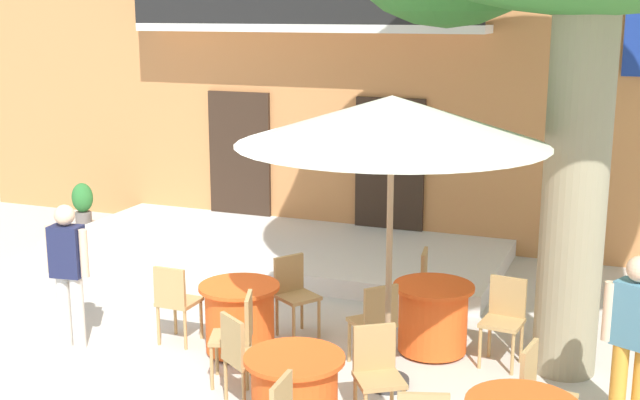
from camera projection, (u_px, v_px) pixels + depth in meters
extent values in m
plane|color=beige|center=(200.00, 356.00, 8.89)|extent=(120.00, 120.00, 0.00)
cube|color=#CC844C|center=(355.00, 2.00, 14.66)|extent=(13.00, 4.00, 7.50)
cube|color=#332319|center=(240.00, 161.00, 13.87)|extent=(1.10, 0.08, 2.30)
cube|color=#332319|center=(390.00, 172.00, 12.93)|extent=(1.10, 0.08, 2.30)
cube|color=silver|center=(305.00, 28.00, 12.64)|extent=(5.60, 0.65, 0.12)
cylinder|color=slate|center=(174.00, 12.00, 13.44)|extent=(0.33, 0.33, 0.34)
cylinder|color=#47423D|center=(305.00, 15.00, 12.62)|extent=(0.26, 0.26, 0.26)
cylinder|color=slate|center=(455.00, 13.00, 11.79)|extent=(0.34, 0.34, 0.33)
cube|color=silver|center=(278.00, 249.00, 12.41)|extent=(6.57, 2.74, 0.25)
cylinder|color=gray|center=(574.00, 195.00, 8.14)|extent=(0.63, 0.63, 3.68)
cylinder|color=#EA561E|center=(433.00, 320.00, 8.91)|extent=(0.74, 0.74, 0.68)
cylinder|color=#EA561E|center=(434.00, 287.00, 8.83)|extent=(0.86, 0.86, 0.04)
cylinder|color=#2D2823|center=(432.00, 351.00, 8.99)|extent=(0.44, 0.44, 0.03)
cylinder|color=tan|center=(454.00, 305.00, 9.78)|extent=(0.04, 0.04, 0.45)
cylinder|color=tan|center=(452.00, 315.00, 9.46)|extent=(0.04, 0.04, 0.45)
cylinder|color=tan|center=(425.00, 303.00, 9.86)|extent=(0.04, 0.04, 0.45)
cylinder|color=tan|center=(422.00, 312.00, 9.53)|extent=(0.04, 0.04, 0.45)
cube|color=tan|center=(439.00, 288.00, 9.60)|extent=(0.46, 0.46, 0.04)
cube|color=tan|center=(424.00, 268.00, 9.59)|extent=(0.10, 0.38, 0.42)
cylinder|color=tan|center=(349.00, 341.00, 8.70)|extent=(0.04, 0.04, 0.45)
cylinder|color=tan|center=(378.00, 336.00, 8.85)|extent=(0.04, 0.04, 0.45)
cylinder|color=tan|center=(365.00, 353.00, 8.40)|extent=(0.04, 0.04, 0.45)
cylinder|color=tan|center=(394.00, 347.00, 8.55)|extent=(0.04, 0.04, 0.45)
cube|color=tan|center=(372.00, 322.00, 8.57)|extent=(0.57, 0.57, 0.04)
cube|color=tan|center=(381.00, 306.00, 8.36)|extent=(0.29, 0.31, 0.42)
cylinder|color=tan|center=(513.00, 354.00, 8.38)|extent=(0.04, 0.04, 0.45)
cylinder|color=tan|center=(480.00, 348.00, 8.53)|extent=(0.04, 0.04, 0.45)
cylinder|color=tan|center=(521.00, 343.00, 8.67)|extent=(0.04, 0.04, 0.45)
cylinder|color=tan|center=(490.00, 337.00, 8.83)|extent=(0.04, 0.04, 0.45)
cube|color=tan|center=(502.00, 323.00, 8.55)|extent=(0.44, 0.44, 0.04)
cube|color=tan|center=(508.00, 296.00, 8.65)|extent=(0.38, 0.08, 0.42)
cube|color=tan|center=(549.00, 400.00, 6.86)|extent=(0.46, 0.46, 0.04)
cube|color=tan|center=(529.00, 369.00, 6.90)|extent=(0.10, 0.38, 0.42)
cylinder|color=#EA561E|center=(240.00, 320.00, 8.92)|extent=(0.74, 0.74, 0.68)
cylinder|color=#EA561E|center=(239.00, 287.00, 8.83)|extent=(0.86, 0.86, 0.04)
cylinder|color=#2D2823|center=(241.00, 351.00, 8.99)|extent=(0.44, 0.44, 0.03)
cylinder|color=tan|center=(212.00, 368.00, 8.05)|extent=(0.04, 0.04, 0.45)
cylinder|color=tan|center=(217.00, 354.00, 8.39)|extent=(0.04, 0.04, 0.45)
cylinder|color=tan|center=(247.00, 368.00, 8.05)|extent=(0.04, 0.04, 0.45)
cylinder|color=tan|center=(250.00, 354.00, 8.38)|extent=(0.04, 0.04, 0.45)
cube|color=tan|center=(231.00, 338.00, 8.16)|extent=(0.51, 0.51, 0.04)
cube|color=tan|center=(249.00, 316.00, 8.11)|extent=(0.17, 0.37, 0.42)
cylinder|color=tan|center=(319.00, 319.00, 9.34)|extent=(0.04, 0.04, 0.45)
cylinder|color=tan|center=(294.00, 325.00, 9.14)|extent=(0.04, 0.04, 0.45)
cylinder|color=tan|center=(302.00, 310.00, 9.60)|extent=(0.04, 0.04, 0.45)
cylinder|color=tan|center=(277.00, 316.00, 9.41)|extent=(0.04, 0.04, 0.45)
cube|color=tan|center=(298.00, 297.00, 9.32)|extent=(0.55, 0.55, 0.04)
cube|color=tan|center=(289.00, 273.00, 9.41)|extent=(0.24, 0.34, 0.42)
cylinder|color=tan|center=(175.00, 315.00, 9.44)|extent=(0.04, 0.04, 0.45)
cylinder|color=tan|center=(201.00, 319.00, 9.32)|extent=(0.04, 0.04, 0.45)
cylinder|color=tan|center=(159.00, 326.00, 9.14)|extent=(0.04, 0.04, 0.45)
cylinder|color=tan|center=(185.00, 330.00, 9.01)|extent=(0.04, 0.04, 0.45)
cube|color=tan|center=(179.00, 302.00, 9.17)|extent=(0.41, 0.41, 0.04)
cube|color=tan|center=(170.00, 287.00, 8.96)|extent=(0.38, 0.05, 0.42)
cylinder|color=#EA561E|center=(295.00, 399.00, 7.10)|extent=(0.74, 0.74, 0.68)
cylinder|color=#EA561E|center=(294.00, 358.00, 7.01)|extent=(0.86, 0.86, 0.04)
cylinder|color=tan|center=(392.00, 395.00, 7.48)|extent=(0.04, 0.04, 0.45)
cylinder|color=tan|center=(355.00, 399.00, 7.41)|extent=(0.04, 0.04, 0.45)
cube|color=tan|center=(379.00, 380.00, 7.23)|extent=(0.56, 0.56, 0.04)
cube|color=tan|center=(374.00, 347.00, 7.35)|extent=(0.34, 0.25, 0.42)
cylinder|color=tan|center=(257.00, 372.00, 7.96)|extent=(0.04, 0.04, 0.45)
cylinder|color=tan|center=(276.00, 385.00, 7.69)|extent=(0.04, 0.04, 0.45)
cylinder|color=tan|center=(226.00, 381.00, 7.77)|extent=(0.04, 0.04, 0.45)
cylinder|color=tan|center=(244.00, 395.00, 7.50)|extent=(0.04, 0.04, 0.45)
cube|color=tan|center=(250.00, 358.00, 7.68)|extent=(0.55, 0.55, 0.04)
cube|color=tan|center=(232.00, 339.00, 7.52)|extent=(0.34, 0.24, 0.42)
cylinder|color=#997A56|center=(389.00, 261.00, 7.91)|extent=(0.06, 0.06, 2.55)
cylinder|color=#333333|center=(387.00, 382.00, 8.18)|extent=(0.44, 0.44, 0.08)
cone|color=silver|center=(392.00, 120.00, 7.60)|extent=(2.90, 2.90, 0.45)
cylinder|color=slate|center=(84.00, 222.00, 13.87)|extent=(0.27, 0.27, 0.33)
ellipsoid|color=#2D7533|center=(82.00, 198.00, 13.78)|extent=(0.35, 0.35, 0.49)
cylinder|color=gold|center=(618.00, 389.00, 7.18)|extent=(0.14, 0.14, 0.83)
cylinder|color=gold|center=(640.00, 393.00, 7.11)|extent=(0.14, 0.14, 0.83)
cube|color=teal|center=(636.00, 315.00, 6.99)|extent=(0.40, 0.34, 0.56)
sphere|color=beige|center=(640.00, 269.00, 6.90)|extent=(0.22, 0.22, 0.22)
cylinder|color=beige|center=(608.00, 311.00, 7.07)|extent=(0.09, 0.09, 0.52)
cylinder|color=silver|center=(64.00, 311.00, 9.09)|extent=(0.14, 0.14, 0.81)
cylinder|color=silver|center=(78.00, 313.00, 9.02)|extent=(0.14, 0.14, 0.81)
cube|color=#1E2347|center=(67.00, 251.00, 8.90)|extent=(0.37, 0.27, 0.56)
sphere|color=beige|center=(64.00, 215.00, 8.81)|extent=(0.22, 0.22, 0.22)
cylinder|color=beige|center=(50.00, 249.00, 8.98)|extent=(0.09, 0.09, 0.52)
cylinder|color=beige|center=(84.00, 253.00, 8.82)|extent=(0.09, 0.09, 0.52)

